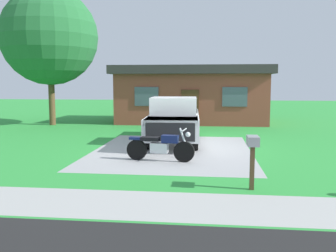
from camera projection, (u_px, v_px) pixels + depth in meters
ground_plane at (172, 151)px, 13.35m from camera, size 80.00×80.00×0.00m
driveway_pad at (172, 151)px, 13.35m from camera, size 5.71×7.26×0.01m
sidewalk_strip at (143, 204)px, 7.42m from camera, size 36.00×1.80×0.01m
motorcycle at (161, 146)px, 11.53m from camera, size 2.21×0.70×1.09m
pickup_truck at (175, 119)px, 15.25m from camera, size 2.22×5.70×1.90m
mailbox at (253, 148)px, 8.36m from camera, size 0.26×0.48×1.26m
shade_tree at (49, 37)px, 21.00m from camera, size 5.55×5.55×7.89m
neighbor_house at (192, 94)px, 23.23m from camera, size 9.60×5.60×3.50m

